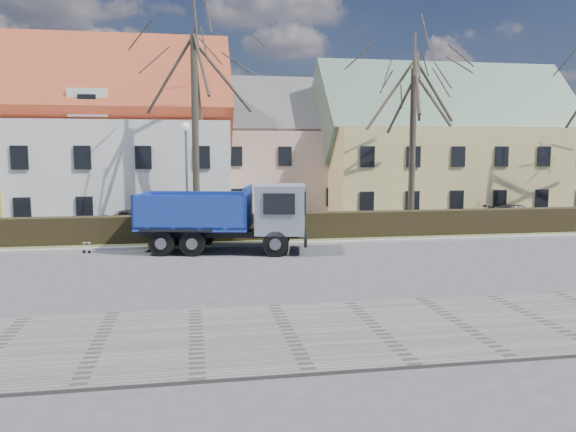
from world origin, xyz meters
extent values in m
plane|color=#48484A|center=(0.00, 0.00, 0.00)|extent=(120.00, 120.00, 0.00)
cube|color=slate|center=(0.00, -8.50, 0.04)|extent=(80.00, 5.00, 0.08)
cube|color=#AFACA8|center=(0.00, 4.60, 0.06)|extent=(80.00, 0.30, 0.12)
cube|color=#525D34|center=(0.00, 6.20, 0.05)|extent=(80.00, 3.00, 0.10)
cube|color=black|center=(0.00, 6.00, 0.65)|extent=(60.00, 0.90, 1.30)
imported|color=#2C2C2E|center=(-5.12, 9.71, 0.69)|extent=(4.19, 2.02, 1.38)
imported|color=black|center=(17.69, 10.25, 0.58)|extent=(4.06, 1.82, 1.16)
camera|label=1|loc=(-2.27, -21.49, 4.47)|focal=35.00mm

